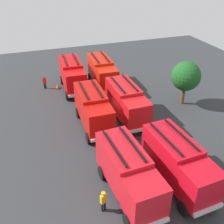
% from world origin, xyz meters
% --- Properties ---
extents(ground_plane, '(55.72, 55.72, 0.00)m').
position_xyz_m(ground_plane, '(0.00, 0.00, 0.00)').
color(ground_plane, '#2D3033').
extents(fire_truck_0, '(7.29, 2.99, 3.88)m').
position_xyz_m(fire_truck_0, '(-9.43, -2.16, 2.15)').
color(fire_truck_0, red).
rests_on(fire_truck_0, ground).
extents(fire_truck_1, '(7.25, 2.87, 3.88)m').
position_xyz_m(fire_truck_1, '(-0.16, -1.96, 2.15)').
color(fire_truck_1, red).
rests_on(fire_truck_1, ground).
extents(fire_truck_2, '(7.32, 3.07, 3.88)m').
position_xyz_m(fire_truck_2, '(9.44, -2.04, 2.15)').
color(fire_truck_2, red).
rests_on(fire_truck_2, ground).
extents(fire_truck_3, '(7.29, 2.99, 3.88)m').
position_xyz_m(fire_truck_3, '(-9.07, 1.76, 2.15)').
color(fire_truck_3, red).
rests_on(fire_truck_3, ground).
extents(fire_truck_4, '(7.20, 2.76, 3.88)m').
position_xyz_m(fire_truck_4, '(-0.30, 1.74, 2.15)').
color(fire_truck_4, red).
rests_on(fire_truck_4, ground).
extents(fire_truck_5, '(7.34, 3.12, 3.88)m').
position_xyz_m(fire_truck_5, '(9.65, 1.92, 2.15)').
color(fire_truck_5, red).
rests_on(fire_truck_5, ground).
extents(firefighter_0, '(0.43, 0.48, 1.67)m').
position_xyz_m(firefighter_0, '(-10.94, -5.67, 0.93)').
color(firefighter_0, black).
rests_on(firefighter_0, ground).
extents(firefighter_2, '(0.34, 0.47, 1.76)m').
position_xyz_m(firefighter_2, '(10.29, -4.19, 0.99)').
color(firefighter_2, black).
rests_on(firefighter_2, ground).
extents(tree_0, '(3.37, 3.37, 5.22)m').
position_xyz_m(tree_0, '(-1.36, 9.40, 3.51)').
color(tree_0, brown).
rests_on(tree_0, ground).
extents(traffic_cone_0, '(0.48, 0.48, 0.68)m').
position_xyz_m(traffic_cone_0, '(-10.55, -4.03, 0.34)').
color(traffic_cone_0, '#F2600C').
rests_on(traffic_cone_0, ground).
extents(traffic_cone_1, '(0.39, 0.39, 0.56)m').
position_xyz_m(traffic_cone_1, '(-9.43, 4.54, 0.28)').
color(traffic_cone_1, '#F2600C').
rests_on(traffic_cone_1, ground).
extents(traffic_cone_2, '(0.49, 0.49, 0.70)m').
position_xyz_m(traffic_cone_2, '(4.14, 3.08, 0.35)').
color(traffic_cone_2, '#F2600C').
rests_on(traffic_cone_2, ground).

